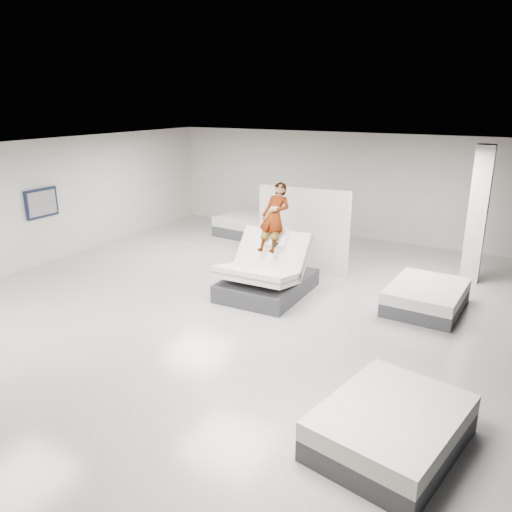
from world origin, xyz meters
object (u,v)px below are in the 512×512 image
(hero_bed, at_px, (267,276))
(column, at_px, (478,215))
(divider_panel, at_px, (303,231))
(flat_bed_right_near, at_px, (391,427))
(person, at_px, (274,232))
(flat_bed_left_far, at_px, (256,226))
(flat_bed_right_far, at_px, (426,297))
(wall_poster, at_px, (42,203))
(remote, at_px, (276,245))

(hero_bed, xyz_separation_m, column, (3.82, 3.15, 1.17))
(divider_panel, xyz_separation_m, flat_bed_right_near, (3.72, -5.56, -0.78))
(flat_bed_right_near, relative_size, column, 0.69)
(hero_bed, height_order, person, person)
(hero_bed, height_order, divider_panel, divider_panel)
(flat_bed_left_far, bearing_deg, column, -9.21)
(flat_bed_right_far, xyz_separation_m, column, (0.56, 2.25, 1.34))
(wall_poster, bearing_deg, flat_bed_right_far, 10.56)
(wall_poster, bearing_deg, hero_bed, 7.90)
(remote, height_order, divider_panel, divider_panel)
(flat_bed_right_near, relative_size, flat_bed_left_far, 0.93)
(person, bearing_deg, flat_bed_right_far, 8.57)
(divider_panel, bearing_deg, hero_bed, -95.61)
(hero_bed, bearing_deg, divider_panel, 88.52)
(divider_panel, height_order, flat_bed_right_far, divider_panel)
(hero_bed, relative_size, flat_bed_right_near, 0.99)
(divider_panel, distance_m, column, 4.04)
(column, height_order, wall_poster, column)
(remote, xyz_separation_m, flat_bed_right_far, (3.04, 0.90, -0.91))
(hero_bed, xyz_separation_m, wall_poster, (-6.11, -0.85, 1.17))
(hero_bed, height_order, flat_bed_left_far, hero_bed)
(flat_bed_right_near, relative_size, wall_poster, 2.34)
(flat_bed_left_far, distance_m, column, 6.67)
(flat_bed_right_near, distance_m, flat_bed_left_far, 10.20)
(person, xyz_separation_m, wall_poster, (-6.11, -1.20, 0.25))
(hero_bed, xyz_separation_m, remote, (0.22, 0.00, 0.74))
(flat_bed_right_near, distance_m, column, 7.03)
(flat_bed_right_far, bearing_deg, flat_bed_left_far, 150.75)
(wall_poster, bearing_deg, remote, 7.65)
(divider_panel, xyz_separation_m, flat_bed_left_far, (-2.68, 2.39, -0.75))
(hero_bed, height_order, remote, hero_bed)
(divider_panel, relative_size, flat_bed_left_far, 0.98)
(remote, height_order, column, column)
(remote, height_order, flat_bed_left_far, remote)
(divider_panel, xyz_separation_m, column, (3.77, 1.34, 0.55))
(remote, xyz_separation_m, flat_bed_left_far, (-2.86, 4.20, -0.86))
(person, bearing_deg, flat_bed_left_far, 123.37)
(hero_bed, xyz_separation_m, flat_bed_right_far, (3.26, 0.90, -0.18))
(person, distance_m, wall_poster, 6.23)
(flat_bed_right_far, bearing_deg, remote, -163.57)
(flat_bed_right_far, relative_size, wall_poster, 2.03)
(remote, distance_m, column, 4.80)
(person, xyz_separation_m, column, (3.83, 2.80, 0.25))
(column, bearing_deg, divider_panel, -160.46)
(person, distance_m, flat_bed_right_near, 5.67)
(remote, relative_size, flat_bed_right_near, 0.06)
(remote, xyz_separation_m, divider_panel, (-0.17, 1.81, -0.11))
(hero_bed, bearing_deg, wall_poster, -172.10)
(flat_bed_right_far, distance_m, wall_poster, 9.62)
(hero_bed, distance_m, column, 5.09)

